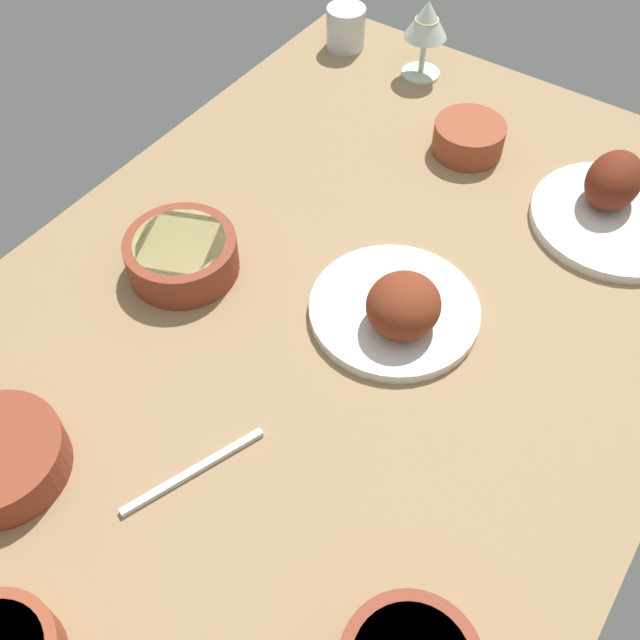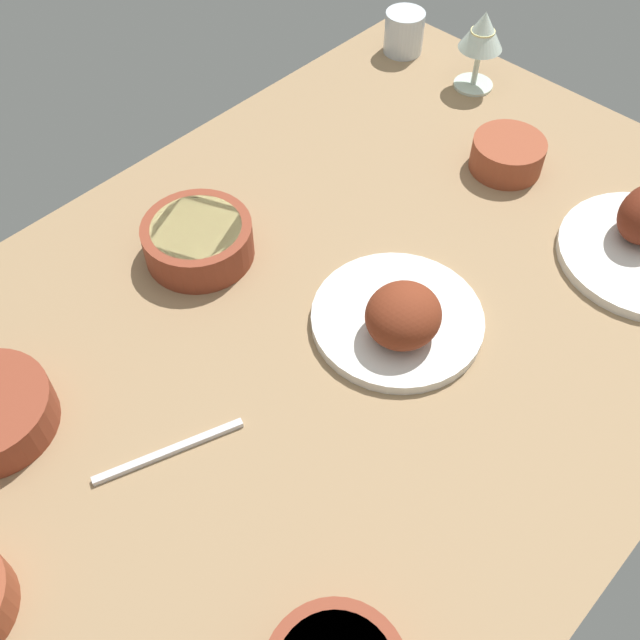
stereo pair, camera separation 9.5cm
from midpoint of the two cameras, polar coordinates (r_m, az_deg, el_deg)
The scene contains 7 objects.
dining_table at distance 99.06cm, azimuth 2.74°, elevation -1.61°, with size 140.00×90.00×4.00cm, color #937551.
plate_far_side at distance 96.21cm, azimuth 9.02°, elevation 0.02°, with size 22.94×22.94×8.93cm.
bowl_soup at distance 123.51cm, azimuth 16.53°, elevation 12.15°, with size 11.48×11.48×5.13cm.
bowl_pasta at distance 104.94cm, azimuth -6.88°, elevation 6.09°, with size 15.60×15.60×5.56cm.
wine_glass at distance 137.09cm, azimuth 14.54°, elevation 20.52°, with size 7.60×7.60×14.00cm.
water_tumbler at distance 147.52cm, azimuth 8.49°, elevation 21.10°, with size 7.30×7.30×7.63cm, color silver.
fork_loose at distance 88.06cm, azimuth -8.67°, elevation -10.12°, with size 18.25×0.90×0.80cm, color silver.
Camera 2 is at (-43.24, -41.49, 81.02)cm, focal length 41.33 mm.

